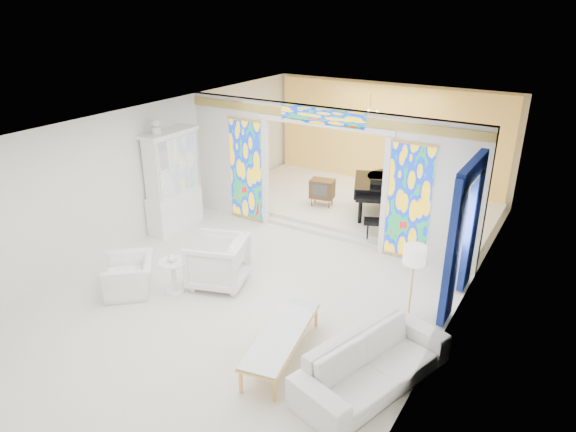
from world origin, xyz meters
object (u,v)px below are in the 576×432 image
Objects in this scene: coffee_table at (282,335)px; armchair_right at (218,262)px; armchair_left at (129,276)px; china_cabinet at (173,182)px; tv_console at (322,189)px; grand_piano at (389,185)px; sofa at (373,363)px.

armchair_right is at bearing 150.70° from coffee_table.
armchair_left is 0.95× the size of armchair_right.
china_cabinet is 3.92× the size of tv_console.
armchair_right is (2.53, -1.56, -0.69)m from china_cabinet.
tv_console is at bearing 172.16° from grand_piano.
tv_console reaches higher than sofa.
armchair_left is at bearing -138.92° from grand_piano.
china_cabinet reaches higher than grand_piano.
grand_piano is at bearing 3.65° from tv_console.
grand_piano is at bearing 142.28° from armchair_right.
china_cabinet is 3.05m from armchair_left.
tv_console is at bearing 111.92° from coffee_table.
armchair_right reaches higher than tv_console.
grand_piano is at bearing 36.59° from sofa.
coffee_table is at bearing 45.21° from armchair_left.
armchair_right reaches higher than sofa.
armchair_left is 1.45× the size of tv_console.
grand_piano is (-2.03, 5.78, 0.53)m from sofa.
china_cabinet is at bearing 163.81° from armchair_left.
tv_console is at bearing 51.44° from sofa.
grand_piano is (2.86, 5.77, 0.57)m from armchair_left.
tv_console is (1.25, 5.34, 0.30)m from armchair_left.
armchair_right is 0.43× the size of sofa.
tv_console is (2.53, 2.71, -0.54)m from china_cabinet.
grand_piano is 1.68m from tv_console.
china_cabinet is 5.57m from coffee_table.
sofa is (4.89, -0.01, 0.03)m from armchair_left.
armchair_left is 0.48× the size of coffee_table.
grand_piano is (4.14, 3.13, -0.28)m from china_cabinet.
armchair_left is at bearing -114.21° from tv_console.
tv_console is at bearing 161.23° from armchair_right.
china_cabinet reaches higher than sofa.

